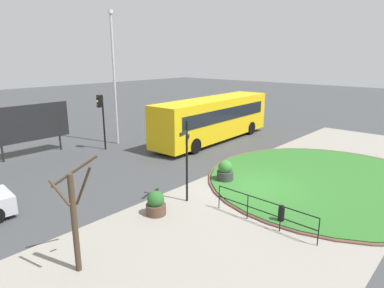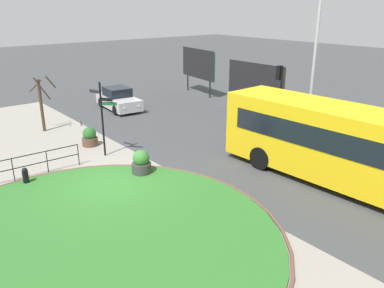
% 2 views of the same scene
% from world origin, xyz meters
% --- Properties ---
extents(ground, '(120.00, 120.00, 0.00)m').
position_xyz_m(ground, '(0.00, 0.00, 0.00)').
color(ground, '#3D3F42').
extents(sidewalk_paving, '(32.00, 8.64, 0.02)m').
position_xyz_m(sidewalk_paving, '(0.00, -1.68, 0.01)').
color(sidewalk_paving, gray).
rests_on(sidewalk_paving, ground).
extents(grass_island, '(11.52, 11.52, 0.10)m').
position_xyz_m(grass_island, '(3.12, -2.33, 0.05)').
color(grass_island, '#2D6B28').
rests_on(grass_island, ground).
extents(grass_kerb_ring, '(11.83, 11.83, 0.11)m').
position_xyz_m(grass_kerb_ring, '(3.12, -2.33, 0.06)').
color(grass_kerb_ring, brown).
rests_on(grass_kerb_ring, ground).
extents(signpost_directional, '(1.22, 0.72, 3.53)m').
position_xyz_m(signpost_directional, '(-3.15, 1.35, 2.03)').
color(signpost_directional, black).
rests_on(signpost_directional, ground).
extents(bollard_foreground, '(0.24, 0.24, 0.72)m').
position_xyz_m(bollard_foreground, '(-2.28, -2.59, 0.37)').
color(bollard_foreground, black).
rests_on(bollard_foreground, ground).
extents(railing_grass_edge, '(0.14, 4.14, 1.00)m').
position_xyz_m(railing_grass_edge, '(-2.88, -2.18, 0.65)').
color(railing_grass_edge, black).
rests_on(railing_grass_edge, ground).
extents(bus_yellow, '(11.16, 2.87, 3.09)m').
position_xyz_m(bus_yellow, '(6.00, 7.10, 1.66)').
color(bus_yellow, yellow).
rests_on(bus_yellow, ground).
extents(car_near_lane, '(4.19, 2.07, 1.48)m').
position_xyz_m(car_near_lane, '(-10.56, 6.17, 0.67)').
color(car_near_lane, '#B7B7BC').
rests_on(car_near_lane, ground).
extents(traffic_light_near, '(0.49, 0.27, 3.61)m').
position_xyz_m(traffic_light_near, '(-0.81, 10.97, 2.65)').
color(traffic_light_near, black).
rests_on(traffic_light_near, ground).
extents(lamppost_tall, '(0.32, 0.32, 8.90)m').
position_xyz_m(lamppost_tall, '(0.83, 11.62, 4.75)').
color(lamppost_tall, '#B7B7BC').
rests_on(lamppost_tall, ground).
extents(billboard_left, '(4.85, 0.15, 3.18)m').
position_xyz_m(billboard_left, '(-4.46, 13.10, 2.03)').
color(billboard_left, black).
rests_on(billboard_left, ground).
extents(billboard_right, '(4.50, 0.76, 3.54)m').
position_xyz_m(billboard_right, '(-10.89, 13.54, 2.35)').
color(billboard_right, black).
rests_on(billboard_right, ground).
extents(planter_near_signpost, '(0.82, 0.82, 1.10)m').
position_xyz_m(planter_near_signpost, '(-0.20, 1.49, 0.50)').
color(planter_near_signpost, '#383838').
rests_on(planter_near_signpost, ground).
extents(planter_kerbside, '(0.78, 0.78, 0.98)m').
position_xyz_m(planter_kerbside, '(-4.90, 1.38, 0.44)').
color(planter_kerbside, brown).
rests_on(planter_kerbside, ground).
extents(street_tree_bare, '(1.45, 1.44, 3.27)m').
position_xyz_m(street_tree_bare, '(-8.75, 0.48, 1.73)').
color(street_tree_bare, '#423323').
rests_on(street_tree_bare, ground).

